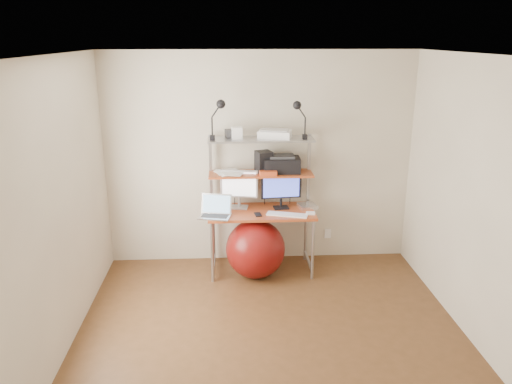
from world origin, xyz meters
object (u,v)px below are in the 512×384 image
laptop (216,212)px  printer (282,164)px  exercise_ball (255,249)px  monitor_black (281,188)px  monitor_silver (239,186)px

laptop → printer: bearing=34.6°
laptop → exercise_ball: (0.44, -0.01, -0.45)m
monitor_black → laptop: monitor_black is taller
laptop → exercise_ball: laptop is taller
monitor_black → exercise_ball: size_ratio=0.69×
monitor_black → printer: 0.28m
monitor_silver → printer: 0.55m
monitor_silver → monitor_black: (0.48, -0.04, -0.02)m
exercise_ball → printer: bearing=44.7°
exercise_ball → monitor_silver: bearing=121.2°
monitor_silver → printer: printer is taller
monitor_silver → exercise_ball: bearing=-49.4°
printer → monitor_silver: bearing=-174.7°
printer → exercise_ball: printer is taller
printer → exercise_ball: 1.01m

